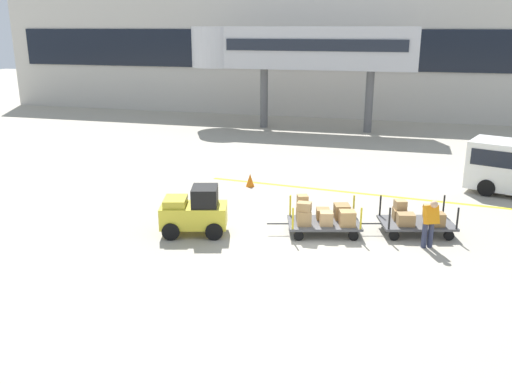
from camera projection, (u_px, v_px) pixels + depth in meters
name	position (u px, v px, depth m)	size (l,w,h in m)	color
ground_plane	(308.00, 251.00, 16.19)	(120.00, 120.00, 0.00)	#A8A08E
apron_lead_line	(422.00, 200.00, 21.02)	(17.77, 0.20, 0.01)	yellow
terminal_building	(374.00, 56.00, 38.83)	(59.12, 2.51, 8.88)	#BCB7AD
jet_bridge	(291.00, 49.00, 34.36)	(14.51, 3.00, 6.47)	#B7B7BC
baggage_tug	(195.00, 212.00, 17.37)	(2.32, 1.70, 1.58)	gold
baggage_cart_lead	(324.00, 217.00, 17.44)	(3.08, 1.97, 1.22)	#4C4C4F
baggage_cart_middle	(416.00, 219.00, 17.47)	(3.08, 1.97, 1.10)	#4C4C4F
baggage_handler	(430.00, 221.00, 16.19)	(0.54, 0.55, 1.56)	#2D334C
safety_cone_far	(250.00, 180.00, 22.71)	(0.36, 0.36, 0.55)	orange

